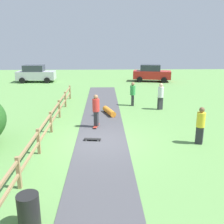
# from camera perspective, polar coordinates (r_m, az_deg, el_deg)

# --- Properties ---
(ground_plane) EXTENTS (60.00, 60.00, 0.00)m
(ground_plane) POSITION_cam_1_polar(r_m,az_deg,el_deg) (12.05, -2.38, -6.55)
(ground_plane) COLOR #60934C
(asphalt_path) EXTENTS (2.40, 28.00, 0.02)m
(asphalt_path) POSITION_cam_1_polar(r_m,az_deg,el_deg) (12.05, -2.38, -6.50)
(asphalt_path) COLOR #47474C
(asphalt_path) RESTS_ON ground_plane
(wooden_fence) EXTENTS (0.12, 18.12, 1.10)m
(wooden_fence) POSITION_cam_1_polar(r_m,az_deg,el_deg) (12.12, -14.83, -3.58)
(wooden_fence) COLOR #997A51
(wooden_fence) RESTS_ON ground_plane
(trash_bin) EXTENTS (0.56, 0.56, 0.90)m
(trash_bin) POSITION_cam_1_polar(r_m,az_deg,el_deg) (7.18, -18.25, -20.33)
(trash_bin) COLOR black
(trash_bin) RESTS_ON ground_plane
(skater_riding) EXTENTS (0.45, 0.82, 1.80)m
(skater_riding) POSITION_cam_1_polar(r_m,az_deg,el_deg) (13.61, -3.62, 0.65)
(skater_riding) COLOR #B23326
(skater_riding) RESTS_ON asphalt_path
(skater_fallen) EXTENTS (1.43, 1.64, 0.36)m
(skater_fallen) POSITION_cam_1_polar(r_m,az_deg,el_deg) (16.17, -0.89, 0.12)
(skater_fallen) COLOR orange
(skater_fallen) RESTS_ON asphalt_path
(skateboard_loose) EXTENTS (0.82, 0.29, 0.08)m
(skateboard_loose) POSITION_cam_1_polar(r_m,az_deg,el_deg) (12.06, -4.45, -6.12)
(skateboard_loose) COLOR black
(skateboard_loose) RESTS_ON asphalt_path
(bystander_white) EXTENTS (0.49, 0.49, 1.81)m
(bystander_white) POSITION_cam_1_polar(r_m,az_deg,el_deg) (17.49, 10.89, 3.76)
(bystander_white) COLOR #2D2D33
(bystander_white) RESTS_ON ground_plane
(bystander_yellow) EXTENTS (0.52, 0.52, 1.73)m
(bystander_yellow) POSITION_cam_1_polar(r_m,az_deg,el_deg) (12.11, 19.32, -2.53)
(bystander_yellow) COLOR #2D2D33
(bystander_yellow) RESTS_ON ground_plane
(bystander_green) EXTENTS (0.42, 0.42, 1.70)m
(bystander_green) POSITION_cam_1_polar(r_m,az_deg,el_deg) (18.29, 4.69, 4.31)
(bystander_green) COLOR #2D2D33
(bystander_green) RESTS_ON ground_plane
(parked_car_red) EXTENTS (4.44, 2.58, 1.92)m
(parked_car_red) POSITION_cam_1_polar(r_m,az_deg,el_deg) (29.58, 8.89, 8.66)
(parked_car_red) COLOR red
(parked_car_red) RESTS_ON ground_plane
(parked_car_silver) EXTENTS (4.22, 2.04, 1.92)m
(parked_car_silver) POSITION_cam_1_polar(r_m,az_deg,el_deg) (30.05, -16.83, 8.29)
(parked_car_silver) COLOR #B7B7BC
(parked_car_silver) RESTS_ON ground_plane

